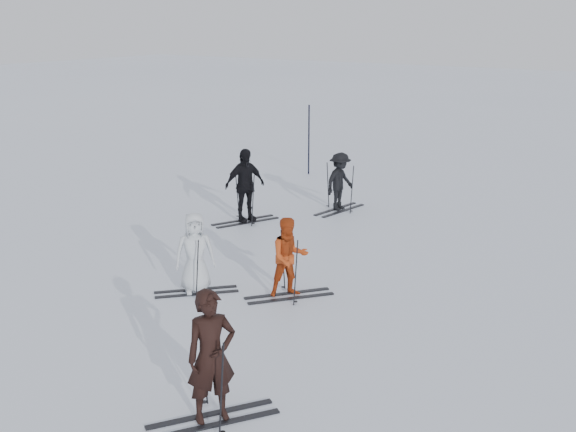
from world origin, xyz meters
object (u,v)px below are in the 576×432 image
(skier_red, at_px, (289,259))
(skier_uphill_left, at_px, (245,186))
(skier_grey, at_px, (195,254))
(skier_uphill_far, at_px, (340,182))
(skier_near_dark, at_px, (211,358))
(piste_marker, at_px, (309,140))

(skier_red, distance_m, skier_uphill_left, 5.20)
(skier_grey, height_order, skier_uphill_far, skier_uphill_far)
(skier_red, bearing_deg, skier_grey, 155.32)
(skier_uphill_far, bearing_deg, skier_grey, -166.13)
(skier_red, xyz_separation_m, skier_grey, (-1.60, -0.82, 0.02))
(skier_near_dark, relative_size, skier_uphill_far, 1.15)
(skier_grey, xyz_separation_m, skier_uphill_far, (-0.73, 6.73, 0.00))
(skier_uphill_left, xyz_separation_m, skier_uphill_far, (1.44, 2.33, -0.16))
(skier_grey, bearing_deg, skier_near_dark, -92.92)
(skier_red, distance_m, piste_marker, 10.83)
(skier_red, distance_m, skier_uphill_far, 6.36)
(skier_uphill_far, relative_size, piste_marker, 0.68)
(skier_uphill_far, bearing_deg, piste_marker, 50.40)
(skier_uphill_left, bearing_deg, skier_red, -109.65)
(skier_red, relative_size, skier_uphill_far, 0.97)
(skier_red, relative_size, piste_marker, 0.66)
(skier_near_dark, relative_size, skier_uphill_left, 0.96)
(skier_near_dark, distance_m, skier_red, 4.42)
(skier_near_dark, distance_m, piste_marker, 15.19)
(skier_near_dark, distance_m, skier_uphill_left, 9.38)
(skier_uphill_left, relative_size, skier_uphill_far, 1.20)
(skier_red, xyz_separation_m, skier_uphill_far, (-2.33, 5.92, 0.02))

